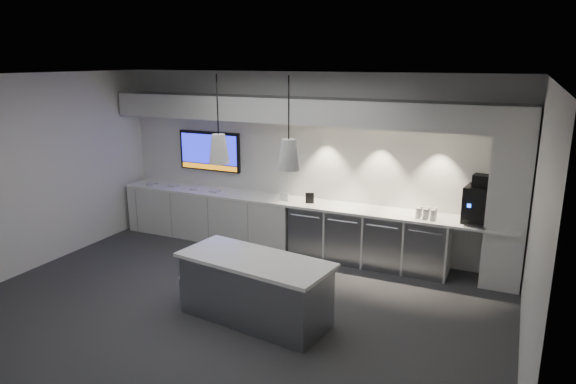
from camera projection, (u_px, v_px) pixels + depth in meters
The scene contains 28 objects.
floor at pixel (234, 305), 6.87m from camera, with size 7.00×7.00×0.00m, color #333336.
ceiling at pixel (227, 76), 6.11m from camera, with size 7.00×7.00×0.00m, color black.
wall_back at pixel (306, 162), 8.69m from camera, with size 7.00×7.00×0.00m, color white.
wall_front at pixel (77, 268), 4.29m from camera, with size 7.00×7.00×0.00m, color white.
wall_left at pixel (34, 173), 7.90m from camera, with size 7.00×7.00×0.00m, color white.
wall_right at pixel (535, 236), 5.08m from camera, with size 7.00×7.00×0.00m, color white.
back_counter at pixel (299, 202), 8.56m from camera, with size 6.80×0.65×0.04m, color white.
left_base_cabinets at pixel (211, 215), 9.38m from camera, with size 3.30×0.63×0.86m, color silver.
fridge_unit_a at pixel (312, 230), 8.57m from camera, with size 0.60×0.61×0.85m, color gray.
fridge_unit_b at pixel (348, 235), 8.32m from camera, with size 0.60×0.61×0.85m, color gray.
fridge_unit_c at pixel (386, 241), 8.07m from camera, with size 0.60×0.61×0.85m, color gray.
fridge_unit_d at pixel (427, 247), 7.81m from camera, with size 0.60×0.61×0.85m, color gray.
backsplash at pixel (375, 165), 8.18m from camera, with size 4.60×0.03×1.30m, color silver.
soffit at pixel (300, 110), 8.20m from camera, with size 6.90×0.60×0.40m, color silver.
column at pixel (509, 199), 7.19m from camera, with size 0.55×0.55×2.60m, color silver.
wall_tv at pixel (210, 151), 9.39m from camera, with size 1.25×0.07×0.72m.
island at pixel (255, 289), 6.40m from camera, with size 2.03×1.09×0.82m.
bin at pixel (191, 292), 6.76m from camera, with size 0.31×0.31×0.43m, color gray.
coffee_machine at pixel (479, 203), 7.37m from camera, with size 0.45×0.60×0.71m.
sign_black at pixel (310, 198), 8.39m from camera, with size 0.14×0.02×0.18m, color black.
sign_white at pixel (284, 197), 8.55m from camera, with size 0.18×0.02×0.14m, color white.
cup_cluster at pixel (426, 213), 7.60m from camera, with size 0.30×0.19×0.16m, color silver, non-canonical shape.
tray_a at pixel (152, 184), 9.66m from camera, with size 0.16×0.16×0.03m, color #B9B9B9.
tray_b at pixel (174, 185), 9.55m from camera, with size 0.16×0.16×0.03m, color #B9B9B9.
tray_c at pixel (195, 189), 9.31m from camera, with size 0.16×0.16×0.03m, color #B9B9B9.
tray_d at pixel (215, 191), 9.13m from camera, with size 0.16×0.16×0.03m, color #B9B9B9.
pendant_left at pixel (219, 149), 6.15m from camera, with size 0.25×0.25×1.05m.
pendant_right at pixel (289, 154), 5.78m from camera, with size 0.25×0.25×1.05m.
Camera 1 is at (3.27, -5.39, 3.20)m, focal length 32.00 mm.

